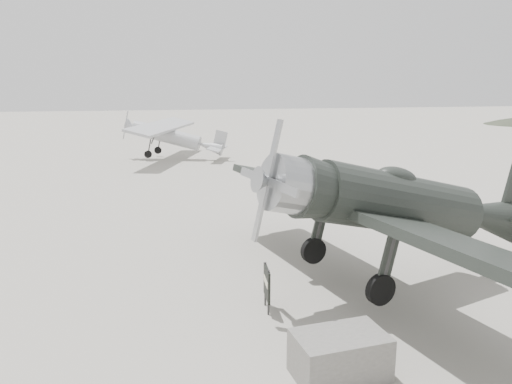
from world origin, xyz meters
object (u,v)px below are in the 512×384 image
(highwing_monoplane, at_px, (171,133))
(sign_board, at_px, (267,284))
(equipment_block, at_px, (340,355))
(lowwing_monoplane, at_px, (409,206))

(highwing_monoplane, xyz_separation_m, sign_board, (1.61, -24.55, -1.16))
(equipment_block, distance_m, sign_board, 3.09)
(equipment_block, xyz_separation_m, sign_board, (-0.76, 2.99, 0.25))
(lowwing_monoplane, height_order, highwing_monoplane, lowwing_monoplane)
(lowwing_monoplane, distance_m, highwing_monoplane, 24.47)
(highwing_monoplane, xyz_separation_m, equipment_block, (2.37, -27.54, -1.40))
(highwing_monoplane, bearing_deg, sign_board, -66.94)
(lowwing_monoplane, distance_m, equipment_block, 5.25)
(highwing_monoplane, distance_m, equipment_block, 27.68)
(lowwing_monoplane, bearing_deg, highwing_monoplane, 89.33)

